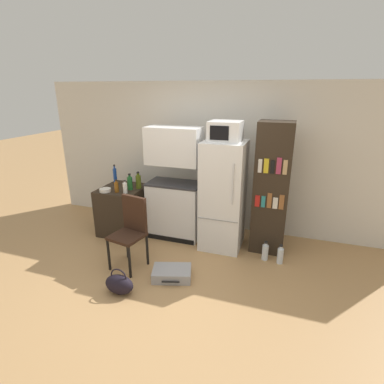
# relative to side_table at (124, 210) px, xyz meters

# --- Properties ---
(ground_plane) EXTENTS (24.00, 24.00, 0.00)m
(ground_plane) POSITION_rel_side_table_xyz_m (1.26, -1.23, -0.39)
(ground_plane) COLOR tan
(wall_back) EXTENTS (6.40, 0.10, 2.45)m
(wall_back) POSITION_rel_side_table_xyz_m (1.46, 0.77, 0.83)
(wall_back) COLOR silver
(wall_back) RESTS_ON ground_plane
(side_table) EXTENTS (0.69, 0.74, 0.78)m
(side_table) POSITION_rel_side_table_xyz_m (0.00, 0.00, 0.00)
(side_table) COLOR #2D2319
(side_table) RESTS_ON ground_plane
(kitchen_hutch) EXTENTS (0.86, 0.49, 1.79)m
(kitchen_hutch) POSITION_rel_side_table_xyz_m (0.88, 0.13, 0.43)
(kitchen_hutch) COLOR white
(kitchen_hutch) RESTS_ON ground_plane
(refrigerator) EXTENTS (0.61, 0.65, 1.63)m
(refrigerator) POSITION_rel_side_table_xyz_m (1.69, 0.06, 0.43)
(refrigerator) COLOR white
(refrigerator) RESTS_ON ground_plane
(microwave) EXTENTS (0.44, 0.41, 0.28)m
(microwave) POSITION_rel_side_table_xyz_m (1.69, 0.06, 1.38)
(microwave) COLOR silver
(microwave) RESTS_ON refrigerator
(bookshelf) EXTENTS (0.49, 0.41, 1.92)m
(bookshelf) POSITION_rel_side_table_xyz_m (2.37, 0.17, 0.57)
(bookshelf) COLOR #2D2319
(bookshelf) RESTS_ON ground_plane
(bottle_olive_oil) EXTENTS (0.08, 0.08, 0.28)m
(bottle_olive_oil) POSITION_rel_side_table_xyz_m (0.27, 0.08, 0.51)
(bottle_olive_oil) COLOR #566619
(bottle_olive_oil) RESTS_ON side_table
(bottle_green_tall) EXTENTS (0.08, 0.08, 0.27)m
(bottle_green_tall) POSITION_rel_side_table_xyz_m (0.17, -0.03, 0.50)
(bottle_green_tall) COLOR #1E6028
(bottle_green_tall) RESTS_ON side_table
(bottle_blue_soda) EXTENTS (0.06, 0.06, 0.32)m
(bottle_blue_soda) POSITION_rel_side_table_xyz_m (-0.27, 0.23, 0.52)
(bottle_blue_soda) COLOR #1E47A3
(bottle_blue_soda) RESTS_ON side_table
(bottle_milk_white) EXTENTS (0.07, 0.07, 0.21)m
(bottle_milk_white) POSITION_rel_side_table_xyz_m (0.19, -0.21, 0.48)
(bottle_milk_white) COLOR white
(bottle_milk_white) RESTS_ON side_table
(bottle_amber_beer) EXTENTS (0.07, 0.07, 0.20)m
(bottle_amber_beer) POSITION_rel_side_table_xyz_m (0.03, -0.21, 0.48)
(bottle_amber_beer) COLOR brown
(bottle_amber_beer) RESTS_ON side_table
(bowl) EXTENTS (0.18, 0.18, 0.05)m
(bowl) POSITION_rel_side_table_xyz_m (-0.15, -0.25, 0.42)
(bowl) COLOR silver
(bowl) RESTS_ON side_table
(chair) EXTENTS (0.47, 0.47, 0.98)m
(chair) POSITION_rel_side_table_xyz_m (0.65, -0.87, 0.18)
(chair) COLOR black
(chair) RESTS_ON ground_plane
(suitcase_large_flat) EXTENTS (0.57, 0.46, 0.13)m
(suitcase_large_flat) POSITION_rel_side_table_xyz_m (1.29, -1.01, -0.32)
(suitcase_large_flat) COLOR #99999E
(suitcase_large_flat) RESTS_ON ground_plane
(handbag) EXTENTS (0.36, 0.20, 0.33)m
(handbag) POSITION_rel_side_table_xyz_m (0.81, -1.49, -0.27)
(handbag) COLOR black
(handbag) RESTS_ON ground_plane
(water_bottle_front) EXTENTS (0.09, 0.09, 0.29)m
(water_bottle_front) POSITION_rel_side_table_xyz_m (2.38, -0.17, -0.27)
(water_bottle_front) COLOR silver
(water_bottle_front) RESTS_ON ground_plane
(water_bottle_middle) EXTENTS (0.08, 0.08, 0.29)m
(water_bottle_middle) POSITION_rel_side_table_xyz_m (2.59, -0.20, -0.27)
(water_bottle_middle) COLOR silver
(water_bottle_middle) RESTS_ON ground_plane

